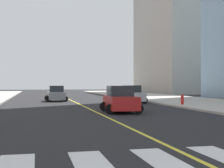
# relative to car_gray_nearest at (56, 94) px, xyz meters

# --- Properties ---
(crosswalk_paint) EXTENTS (13.50, 4.00, 0.01)m
(crosswalk_paint) POSITION_rel_car_gray_nearest_xyz_m (1.84, -30.12, -0.80)
(crosswalk_paint) COLOR silver
(crosswalk_paint) RESTS_ON ground
(lane_divider_paint) EXTENTS (0.16, 80.00, 0.01)m
(lane_divider_paint) POSITION_rel_car_gray_nearest_xyz_m (1.84, 5.88, -0.80)
(lane_divider_paint) COLOR yellow
(lane_divider_paint) RESTS_ON ground
(parking_garage_concrete) EXTENTS (18.00, 24.00, 24.08)m
(parking_garage_concrete) POSITION_rel_car_gray_nearest_xyz_m (29.93, 29.54, 11.24)
(parking_garage_concrete) COLOR #B2ADA3
(parking_garage_concrete) RESTS_ON ground
(car_gray_nearest) EXTENTS (2.44, 3.87, 1.72)m
(car_gray_nearest) POSITION_rel_car_gray_nearest_xyz_m (0.00, 0.00, 0.00)
(car_gray_nearest) COLOR slate
(car_gray_nearest) RESTS_ON ground
(car_silver_second) EXTENTS (2.50, 3.98, 1.77)m
(car_silver_second) POSITION_rel_car_gray_nearest_xyz_m (7.30, -4.67, 0.02)
(car_silver_second) COLOR #B7B7BC
(car_silver_second) RESTS_ON ground
(car_red_third) EXTENTS (2.65, 4.12, 1.80)m
(car_red_third) POSITION_rel_car_gray_nearest_xyz_m (3.43, -15.34, 0.04)
(car_red_third) COLOR red
(car_red_third) RESTS_ON ground
(fire_hydrant) EXTENTS (0.26, 0.26, 0.89)m
(fire_hydrant) POSITION_rel_car_gray_nearest_xyz_m (10.14, -10.48, -0.22)
(fire_hydrant) COLOR red
(fire_hydrant) RESTS_ON sidewalk_kerb_east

